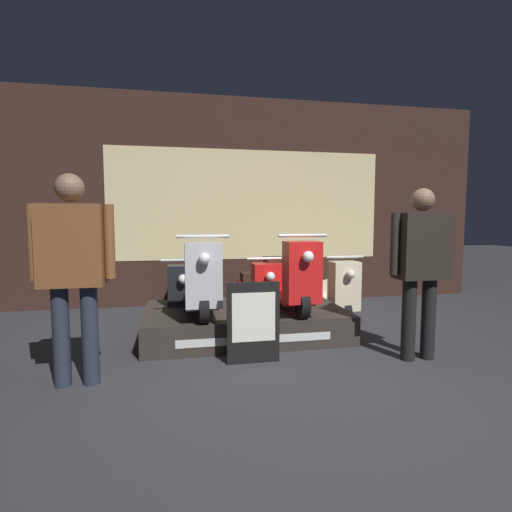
{
  "coord_description": "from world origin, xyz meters",
  "views": [
    {
      "loc": [
        -1.12,
        -2.89,
        1.32
      ],
      "look_at": [
        -0.15,
        1.97,
        0.87
      ],
      "focal_mm": 28.0,
      "sensor_mm": 36.0,
      "label": 1
    }
  ],
  "objects_px": {
    "price_sign_board": "(253,322)",
    "scooter_display_right": "(288,279)",
    "scooter_backrow_1": "(258,292)",
    "person_right_browsing": "(421,259)",
    "scooter_backrow_0": "(183,295)",
    "scooter_display_left": "(200,281)",
    "scooter_backrow_2": "(329,290)",
    "person_left_browsing": "(73,260)"
  },
  "relations": [
    {
      "from": "price_sign_board",
      "to": "scooter_display_right",
      "type": "bearing_deg",
      "value": 56.22
    },
    {
      "from": "scooter_backrow_1",
      "to": "person_right_browsing",
      "type": "xyz_separation_m",
      "value": [
        1.15,
        -1.93,
        0.62
      ]
    },
    {
      "from": "scooter_backrow_0",
      "to": "person_right_browsing",
      "type": "bearing_deg",
      "value": -41.83
    },
    {
      "from": "scooter_display_left",
      "to": "price_sign_board",
      "type": "relative_size",
      "value": 2.06
    },
    {
      "from": "scooter_backrow_1",
      "to": "scooter_backrow_2",
      "type": "relative_size",
      "value": 1.0
    },
    {
      "from": "scooter_display_right",
      "to": "scooter_backrow_2",
      "type": "distance_m",
      "value": 1.27
    },
    {
      "from": "person_right_browsing",
      "to": "scooter_backrow_0",
      "type": "bearing_deg",
      "value": 138.17
    },
    {
      "from": "scooter_display_left",
      "to": "scooter_display_right",
      "type": "xyz_separation_m",
      "value": [
        1.0,
        0.0,
        0.0
      ]
    },
    {
      "from": "scooter_display_left",
      "to": "scooter_backrow_1",
      "type": "height_order",
      "value": "scooter_display_left"
    },
    {
      "from": "scooter_backrow_2",
      "to": "price_sign_board",
      "type": "bearing_deg",
      "value": -129.35
    },
    {
      "from": "person_right_browsing",
      "to": "price_sign_board",
      "type": "bearing_deg",
      "value": 172.42
    },
    {
      "from": "scooter_display_left",
      "to": "person_right_browsing",
      "type": "height_order",
      "value": "person_right_browsing"
    },
    {
      "from": "scooter_backrow_2",
      "to": "person_right_browsing",
      "type": "distance_m",
      "value": 2.04
    },
    {
      "from": "scooter_backrow_0",
      "to": "scooter_backrow_2",
      "type": "bearing_deg",
      "value": 0.0
    },
    {
      "from": "scooter_display_left",
      "to": "scooter_backrow_2",
      "type": "distance_m",
      "value": 2.07
    },
    {
      "from": "scooter_display_right",
      "to": "scooter_backrow_2",
      "type": "xyz_separation_m",
      "value": [
        0.85,
        0.88,
        -0.31
      ]
    },
    {
      "from": "scooter_display_right",
      "to": "scooter_backrow_0",
      "type": "xyz_separation_m",
      "value": [
        -1.18,
        0.88,
        -0.31
      ]
    },
    {
      "from": "scooter_display_left",
      "to": "scooter_backrow_0",
      "type": "relative_size",
      "value": 1.0
    },
    {
      "from": "scooter_display_right",
      "to": "scooter_backrow_1",
      "type": "distance_m",
      "value": 0.95
    },
    {
      "from": "scooter_backrow_1",
      "to": "person_right_browsing",
      "type": "bearing_deg",
      "value": -59.37
    },
    {
      "from": "scooter_display_right",
      "to": "person_right_browsing",
      "type": "xyz_separation_m",
      "value": [
        0.98,
        -1.05,
        0.31
      ]
    },
    {
      "from": "scooter_backrow_1",
      "to": "person_left_browsing",
      "type": "distance_m",
      "value": 2.78
    },
    {
      "from": "scooter_display_right",
      "to": "person_left_browsing",
      "type": "bearing_deg",
      "value": -152.77
    },
    {
      "from": "scooter_display_right",
      "to": "person_right_browsing",
      "type": "relative_size",
      "value": 0.97
    },
    {
      "from": "scooter_backrow_1",
      "to": "scooter_backrow_0",
      "type": "bearing_deg",
      "value": 180.0
    },
    {
      "from": "scooter_backrow_2",
      "to": "scooter_display_left",
      "type": "bearing_deg",
      "value": -154.47
    },
    {
      "from": "scooter_backrow_2",
      "to": "price_sign_board",
      "type": "xyz_separation_m",
      "value": [
        -1.42,
        -1.73,
        0.05
      ]
    },
    {
      "from": "person_left_browsing",
      "to": "price_sign_board",
      "type": "distance_m",
      "value": 1.62
    },
    {
      "from": "scooter_display_left",
      "to": "person_right_browsing",
      "type": "distance_m",
      "value": 2.26
    },
    {
      "from": "scooter_backrow_0",
      "to": "scooter_backrow_1",
      "type": "distance_m",
      "value": 1.02
    },
    {
      "from": "person_right_browsing",
      "to": "scooter_display_left",
      "type": "bearing_deg",
      "value": 152.01
    },
    {
      "from": "scooter_display_right",
      "to": "scooter_display_left",
      "type": "bearing_deg",
      "value": 180.0
    },
    {
      "from": "scooter_backrow_0",
      "to": "person_left_browsing",
      "type": "xyz_separation_m",
      "value": [
        -0.86,
        -1.93,
        0.67
      ]
    },
    {
      "from": "person_left_browsing",
      "to": "scooter_backrow_1",
      "type": "bearing_deg",
      "value": 45.83
    },
    {
      "from": "scooter_backrow_1",
      "to": "person_left_browsing",
      "type": "bearing_deg",
      "value": -134.17
    },
    {
      "from": "scooter_backrow_2",
      "to": "person_right_browsing",
      "type": "bearing_deg",
      "value": -86.17
    },
    {
      "from": "scooter_backrow_0",
      "to": "person_left_browsing",
      "type": "height_order",
      "value": "person_left_browsing"
    },
    {
      "from": "price_sign_board",
      "to": "scooter_backrow_1",
      "type": "bearing_deg",
      "value": 76.93
    },
    {
      "from": "scooter_backrow_0",
      "to": "price_sign_board",
      "type": "distance_m",
      "value": 1.84
    },
    {
      "from": "scooter_backrow_0",
      "to": "scooter_display_right",
      "type": "bearing_deg",
      "value": -36.81
    },
    {
      "from": "scooter_display_right",
      "to": "scooter_backrow_0",
      "type": "relative_size",
      "value": 1.0
    },
    {
      "from": "scooter_display_right",
      "to": "person_left_browsing",
      "type": "relative_size",
      "value": 0.93
    }
  ]
}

